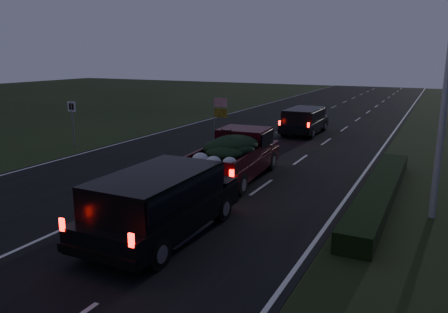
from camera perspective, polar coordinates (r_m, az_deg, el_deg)
The scene contains 7 objects.
ground at distance 16.32m, azimuth -10.31°, elevation -4.67°, with size 120.00×120.00×0.00m, color black.
road_asphalt at distance 16.32m, azimuth -10.31°, elevation -4.63°, with size 14.00×120.00×0.02m, color black.
hedge_row at distance 16.11m, azimuth 19.66°, elevation -4.37°, with size 1.00×10.00×0.60m, color black.
route_sign at distance 25.19m, azimuth -19.19°, elevation 4.96°, with size 0.55×0.08×2.50m.
pickup_truck at distance 17.61m, azimuth 1.57°, elevation 0.54°, with size 2.54×5.70×2.92m.
lead_suv at distance 28.06m, azimuth 10.44°, elevation 4.91°, with size 1.98×4.68×1.34m.
rear_suv at distance 12.01m, azimuth -8.48°, elevation -5.36°, with size 2.50×5.33×1.53m.
Camera 1 is at (9.48, -12.33, 4.94)m, focal length 35.00 mm.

